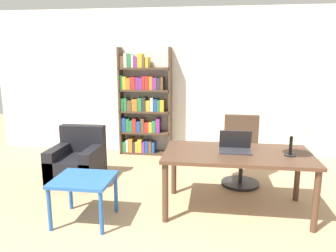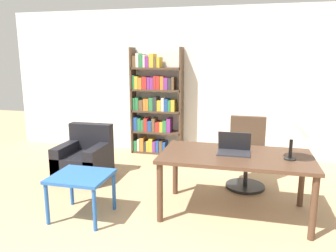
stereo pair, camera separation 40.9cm
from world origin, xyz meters
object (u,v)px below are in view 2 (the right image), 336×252
office_chair (246,155)px  armchair (85,161)px  side_table_blue (81,181)px  laptop (234,149)px  desk (235,162)px  table_lamp (292,129)px  bookshelf (154,105)px

office_chair → armchair: bearing=-174.0°
side_table_blue → armchair: armchair is taller
laptop → armchair: size_ratio=0.47×
laptop → armchair: 2.39m
laptop → armchair: laptop is taller
side_table_blue → armchair: 1.31m
desk → side_table_blue: size_ratio=2.68×
table_lamp → side_table_blue: size_ratio=0.67×
table_lamp → side_table_blue: table_lamp is taller
side_table_blue → laptop: bearing=18.1°
table_lamp → office_chair: size_ratio=0.43×
desk → side_table_blue: bearing=-163.6°
table_lamp → office_chair: 1.23m
office_chair → side_table_blue: (-1.83, -1.41, -0.01)m
armchair → bookshelf: bearing=66.8°
side_table_blue → armchair: (-0.58, 1.16, -0.17)m
office_chair → bookshelf: bookshelf is taller
desk → table_lamp: (0.58, -0.05, 0.43)m
laptop → table_lamp: (0.61, -0.09, 0.29)m
office_chair → bookshelf: 2.22m
laptop → bookshelf: (-1.59, 2.15, 0.14)m
armchair → bookshelf: bookshelf is taller
desk → laptop: bearing=118.5°
bookshelf → desk: bearing=-53.6°
desk → armchair: (-2.28, 0.66, -0.38)m
table_lamp → bookshelf: bookshelf is taller
side_table_blue → bookshelf: bookshelf is taller
desk → office_chair: office_chair is taller
desk → table_lamp: bearing=-4.7°
table_lamp → bookshelf: 3.15m
table_lamp → armchair: bearing=166.1°
table_lamp → bookshelf: size_ratio=0.22×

